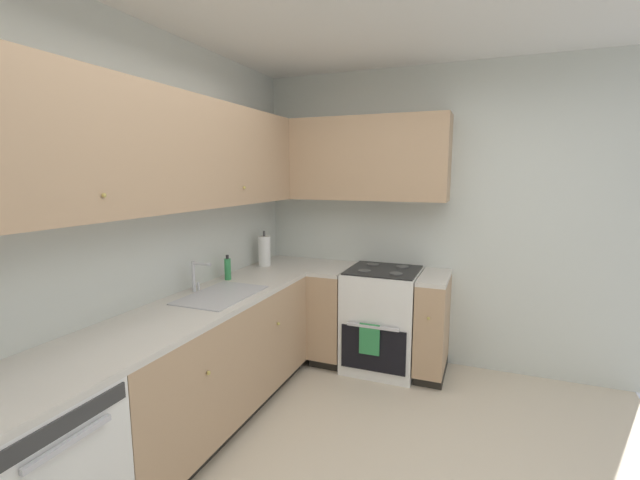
% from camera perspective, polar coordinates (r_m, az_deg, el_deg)
% --- Properties ---
extents(wall_back, '(4.10, 0.05, 2.64)m').
position_cam_1_polar(wall_back, '(2.79, -25.94, -0.24)').
color(wall_back, silver).
rests_on(wall_back, ground_plane).
extents(wall_right, '(0.05, 3.30, 2.64)m').
position_cam_1_polar(wall_right, '(3.92, 15.37, 2.72)').
color(wall_right, silver).
rests_on(wall_right, ground_plane).
extents(lower_cabinets_back, '(1.95, 0.62, 0.85)m').
position_cam_1_polar(lower_cabinets_back, '(3.13, -14.64, -15.75)').
color(lower_cabinets_back, tan).
rests_on(lower_cabinets_back, ground_plane).
extents(countertop_back, '(3.15, 0.60, 0.03)m').
position_cam_1_polar(countertop_back, '(2.98, -14.95, -8.09)').
color(countertop_back, beige).
rests_on(countertop_back, lower_cabinets_back).
extents(lower_cabinets_right, '(0.62, 1.16, 0.85)m').
position_cam_1_polar(lower_cabinets_right, '(3.88, 7.53, -10.64)').
color(lower_cabinets_right, tan).
rests_on(lower_cabinets_right, ground_plane).
extents(countertop_right, '(0.60, 1.16, 0.03)m').
position_cam_1_polar(countertop_right, '(3.75, 7.65, -4.34)').
color(countertop_right, beige).
rests_on(countertop_right, lower_cabinets_right).
extents(oven_range, '(0.68, 0.62, 1.03)m').
position_cam_1_polar(oven_range, '(3.87, 8.42, -10.35)').
color(oven_range, white).
rests_on(oven_range, ground_plane).
extents(upper_cabinets_back, '(2.83, 0.34, 0.72)m').
position_cam_1_polar(upper_cabinets_back, '(2.82, -20.07, 11.01)').
color(upper_cabinets_back, tan).
extents(upper_cabinets_right, '(0.32, 1.71, 0.72)m').
position_cam_1_polar(upper_cabinets_right, '(3.87, 4.18, 10.79)').
color(upper_cabinets_right, tan).
extents(sink, '(0.63, 0.40, 0.10)m').
position_cam_1_polar(sink, '(3.06, -13.11, -7.99)').
color(sink, '#B7B7BC').
rests_on(sink, countertop_back).
extents(faucet, '(0.07, 0.16, 0.22)m').
position_cam_1_polar(faucet, '(3.14, -16.31, -4.42)').
color(faucet, silver).
rests_on(faucet, countertop_back).
extents(soap_bottle, '(0.05, 0.05, 0.20)m').
position_cam_1_polar(soap_bottle, '(3.46, -12.32, -3.80)').
color(soap_bottle, '#338C4C').
rests_on(soap_bottle, countertop_back).
extents(paper_towel_roll, '(0.11, 0.11, 0.33)m').
position_cam_1_polar(paper_towel_roll, '(3.91, -7.48, -1.47)').
color(paper_towel_roll, white).
rests_on(paper_towel_roll, countertop_back).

